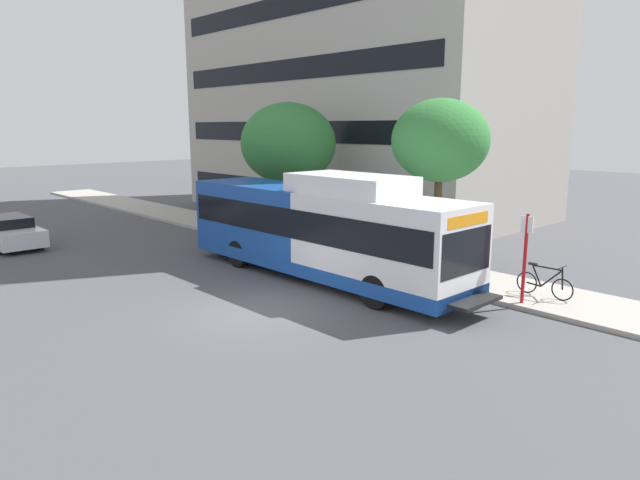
{
  "coord_description": "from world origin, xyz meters",
  "views": [
    {
      "loc": [
        -9.19,
        -12.33,
        5.16
      ],
      "look_at": [
        2.9,
        0.54,
        1.6
      ],
      "focal_mm": 31.75,
      "sensor_mm": 36.0,
      "label": 1
    }
  ],
  "objects_px": {
    "transit_bus": "(321,230)",
    "parked_car_far_lane": "(10,231)",
    "bus_stop_sign_pole": "(525,252)",
    "street_tree_mid_block": "(288,144)",
    "bicycle_parked": "(544,283)",
    "street_tree_near_stop": "(440,141)"
  },
  "relations": [
    {
      "from": "transit_bus",
      "to": "parked_car_far_lane",
      "type": "bearing_deg",
      "value": 115.65
    },
    {
      "from": "bus_stop_sign_pole",
      "to": "street_tree_mid_block",
      "type": "xyz_separation_m",
      "value": [
        1.95,
        12.76,
        2.73
      ]
    },
    {
      "from": "bicycle_parked",
      "to": "parked_car_far_lane",
      "type": "distance_m",
      "value": 21.72
    },
    {
      "from": "transit_bus",
      "to": "bus_stop_sign_pole",
      "type": "height_order",
      "value": "transit_bus"
    },
    {
      "from": "street_tree_mid_block",
      "to": "street_tree_near_stop",
      "type": "bearing_deg",
      "value": -89.92
    },
    {
      "from": "transit_bus",
      "to": "street_tree_near_stop",
      "type": "xyz_separation_m",
      "value": [
        4.0,
        -1.92,
        2.94
      ]
    },
    {
      "from": "parked_car_far_lane",
      "to": "street_tree_mid_block",
      "type": "bearing_deg",
      "value": -33.02
    },
    {
      "from": "bus_stop_sign_pole",
      "to": "bicycle_parked",
      "type": "height_order",
      "value": "bus_stop_sign_pole"
    },
    {
      "from": "street_tree_mid_block",
      "to": "parked_car_far_lane",
      "type": "height_order",
      "value": "street_tree_mid_block"
    },
    {
      "from": "parked_car_far_lane",
      "to": "transit_bus",
      "type": "bearing_deg",
      "value": -64.35
    },
    {
      "from": "bus_stop_sign_pole",
      "to": "bicycle_parked",
      "type": "xyz_separation_m",
      "value": [
        1.03,
        -0.16,
        -1.09
      ]
    },
    {
      "from": "transit_bus",
      "to": "bus_stop_sign_pole",
      "type": "relative_size",
      "value": 4.71
    },
    {
      "from": "street_tree_near_stop",
      "to": "parked_car_far_lane",
      "type": "bearing_deg",
      "value": 124.42
    },
    {
      "from": "transit_bus",
      "to": "street_tree_mid_block",
      "type": "distance_m",
      "value": 8.01
    },
    {
      "from": "bicycle_parked",
      "to": "transit_bus",
      "type": "bearing_deg",
      "value": 115.26
    },
    {
      "from": "street_tree_mid_block",
      "to": "bus_stop_sign_pole",
      "type": "bearing_deg",
      "value": -98.69
    },
    {
      "from": "bicycle_parked",
      "to": "street_tree_mid_block",
      "type": "bearing_deg",
      "value": 85.93
    },
    {
      "from": "bus_stop_sign_pole",
      "to": "bicycle_parked",
      "type": "bearing_deg",
      "value": -8.9
    },
    {
      "from": "bus_stop_sign_pole",
      "to": "parked_car_far_lane",
      "type": "distance_m",
      "value": 21.17
    },
    {
      "from": "bicycle_parked",
      "to": "bus_stop_sign_pole",
      "type": "bearing_deg",
      "value": 171.1
    },
    {
      "from": "bicycle_parked",
      "to": "street_tree_near_stop",
      "type": "bearing_deg",
      "value": 78.53
    },
    {
      "from": "street_tree_near_stop",
      "to": "transit_bus",
      "type": "bearing_deg",
      "value": 154.38
    }
  ]
}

